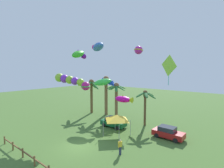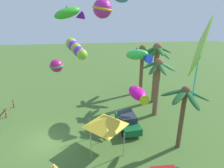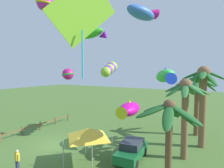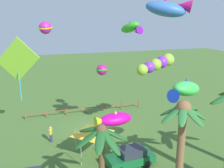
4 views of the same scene
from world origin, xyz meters
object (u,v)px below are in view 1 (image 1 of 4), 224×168
object	(u,v)px
palm_tree_1	(145,98)
kite_ball_7	(139,50)
kite_diamond_4	(169,66)
parked_car_1	(113,122)
kite_ball_3	(86,86)
kite_fish_5	(98,47)
palm_tree_3	(116,93)
kite_fish_6	(79,54)
palm_tree_2	(91,88)
kite_fish_0	(104,82)
spectator_0	(120,147)
parked_car_0	(168,132)
festival_tent	(117,118)
palm_tree_0	(106,87)
kite_fish_1	(124,99)
kite_tube_2	(68,80)

from	to	relation	value
palm_tree_1	kite_ball_7	xyz separation A→B (m)	(2.45, -6.57, 6.71)
palm_tree_1	kite_diamond_4	size ratio (longest dim) A/B	1.43
parked_car_1	kite_ball_3	distance (m)	8.70
kite_ball_3	kite_ball_7	xyz separation A→B (m)	(5.29, 3.31, 4.18)
kite_fish_5	kite_ball_7	xyz separation A→B (m)	(8.83, -2.55, -1.40)
palm_tree_3	kite_ball_7	size ratio (longest dim) A/B	4.96
parked_car_1	kite_fish_6	distance (m)	11.42
palm_tree_2	kite_fish_0	distance (m)	5.83
palm_tree_2	spectator_0	world-z (taller)	palm_tree_2
palm_tree_2	kite_fish_6	xyz separation A→B (m)	(6.83, -8.91, 5.66)
kite_ball_7	palm_tree_2	bearing A→B (deg)	155.30
parked_car_0	kite_ball_3	world-z (taller)	kite_ball_3
palm_tree_1	festival_tent	bearing A→B (deg)	-98.47
palm_tree_0	palm_tree_1	distance (m)	9.07
spectator_0	palm_tree_0	bearing A→B (deg)	136.08
parked_car_0	kite_fish_1	size ratio (longest dim) A/B	1.33
palm_tree_2	kite_tube_2	size ratio (longest dim) A/B	1.53
kite_ball_3	kite_diamond_4	world-z (taller)	kite_diamond_4
palm_tree_2	kite_diamond_4	size ratio (longest dim) A/B	1.76
kite_diamond_4	kite_fish_5	distance (m)	11.37
kite_tube_2	kite_ball_7	distance (m)	11.27
palm_tree_0	kite_fish_5	xyz separation A→B (m)	(2.58, -4.98, 6.99)
palm_tree_1	kite_fish_0	distance (m)	7.58
kite_tube_2	kite_ball_3	size ratio (longest dim) A/B	2.77
kite_tube_2	kite_ball_7	size ratio (longest dim) A/B	3.41
palm_tree_3	parked_car_1	xyz separation A→B (m)	(2.21, -3.65, -3.99)
kite_ball_3	palm_tree_1	bearing A→B (deg)	74.00
palm_tree_0	kite_ball_7	distance (m)	14.77
kite_ball_7	parked_car_1	bearing A→B (deg)	154.22
parked_car_0	kite_fish_6	world-z (taller)	kite_fish_6
palm_tree_1	kite_fish_6	size ratio (longest dim) A/B	1.92
kite_fish_0	kite_fish_1	distance (m)	5.71
kite_ball_3	kite_fish_1	bearing A→B (deg)	81.47
kite_ball_3	kite_diamond_4	size ratio (longest dim) A/B	0.41
kite_tube_2	kite_fish_6	bearing A→B (deg)	-5.02
kite_fish_0	kite_fish_1	world-z (taller)	kite_fish_0
parked_car_1	kite_fish_5	world-z (taller)	kite_fish_5
palm_tree_1	kite_fish_5	distance (m)	11.07
kite_fish_1	kite_diamond_4	size ratio (longest dim) A/B	0.76
kite_diamond_4	spectator_0	bearing A→B (deg)	-105.16
spectator_0	parked_car_1	bearing A→B (deg)	133.13
palm_tree_2	palm_tree_1	bearing A→B (deg)	-0.71
palm_tree_0	kite_fish_0	xyz separation A→B (m)	(2.02, -2.92, 1.22)
palm_tree_1	festival_tent	size ratio (longest dim) A/B	1.96
palm_tree_2	parked_car_0	world-z (taller)	palm_tree_2
palm_tree_3	kite_ball_3	world-z (taller)	kite_ball_3
spectator_0	kite_fish_0	bearing A→B (deg)	139.39
kite_diamond_4	palm_tree_2	bearing A→B (deg)	171.66
kite_fish_6	kite_ball_7	distance (m)	8.09
palm_tree_3	kite_diamond_4	world-z (taller)	kite_diamond_4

